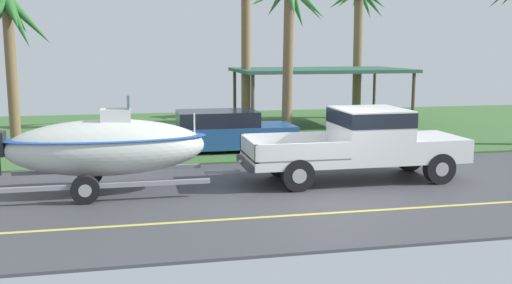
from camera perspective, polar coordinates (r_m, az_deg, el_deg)
name	(u,v)px	position (r m, az deg, el deg)	size (l,w,h in m)	color
ground	(255,140)	(22.53, -0.06, 0.20)	(36.00, 22.00, 0.11)	#424247
pickup_truck_towing	(368,140)	(15.89, 10.67, 0.15)	(5.97, 1.99, 1.89)	silver
boat_on_trailer	(106,147)	(14.65, -14.18, -0.46)	(5.89, 2.17, 2.35)	gray
parked_sedan_near	(223,132)	(19.90, -3.22, 0.99)	(4.69, 1.91, 1.38)	#234C89
carport_awning	(320,71)	(26.19, 6.17, 6.76)	(7.35, 4.52, 2.55)	#4C4238
palm_tree_near_left	(359,18)	(29.38, 9.87, 11.64)	(2.96, 2.98, 6.62)	brown
palm_tree_mid	(246,4)	(25.23, -1.00, 13.04)	(3.60, 2.98, 7.21)	brown
palm_tree_far_left	(10,29)	(20.31, -22.53, 9.98)	(2.75, 3.51, 5.21)	brown
palm_tree_far_right	(290,17)	(21.09, 3.23, 11.90)	(3.07, 2.90, 5.96)	brown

